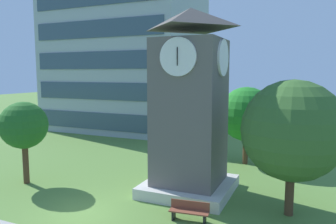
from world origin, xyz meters
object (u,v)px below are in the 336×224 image
park_bench (189,211)px  tree_near_tower (292,131)px  clock_tower (190,113)px  tree_by_building (246,114)px  tree_streetside (24,126)px

park_bench → tree_near_tower: tree_near_tower is taller
clock_tower → park_bench: 5.44m
tree_near_tower → tree_by_building: bearing=113.5°
tree_streetside → tree_near_tower: bearing=6.3°
park_bench → tree_streetside: 11.28m
clock_tower → tree_streetside: size_ratio=2.03×
clock_tower → tree_near_tower: clock_tower is taller
park_bench → tree_near_tower: 5.97m
park_bench → tree_near_tower: bearing=31.1°
tree_by_building → tree_streetside: bearing=-139.8°
tree_streetside → tree_near_tower: tree_near_tower is taller
park_bench → tree_by_building: (0.61, 10.47, 3.23)m
tree_by_building → tree_near_tower: (3.49, -8.00, 0.34)m
tree_near_tower → tree_streetside: bearing=-173.7°
park_bench → tree_by_building: bearing=86.7°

